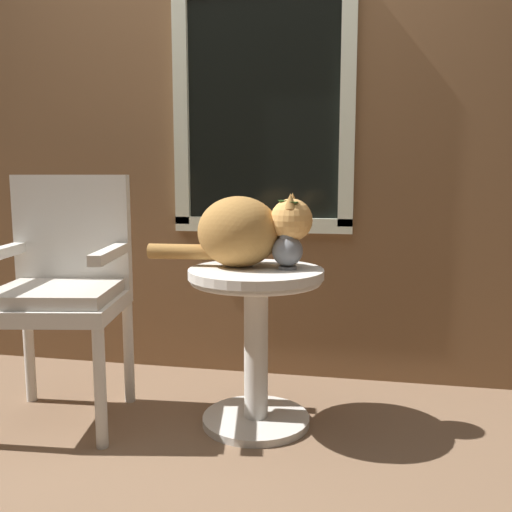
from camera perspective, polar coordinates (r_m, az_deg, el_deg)
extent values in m
plane|color=#7F6047|center=(2.18, -5.87, -18.53)|extent=(6.00, 6.00, 0.00)
cube|color=brown|center=(2.74, -1.27, 14.91)|extent=(4.00, 0.04, 2.60)
cube|color=beige|center=(2.67, 0.62, 3.22)|extent=(0.86, 0.03, 0.07)
cube|color=beige|center=(2.78, -7.68, 14.62)|extent=(0.07, 0.03, 1.09)
cube|color=beige|center=(2.64, 9.42, 14.94)|extent=(0.07, 0.03, 1.09)
cube|color=black|center=(2.69, 0.69, 14.90)|extent=(0.77, 0.01, 1.07)
cylinder|color=silver|center=(2.31, 0.00, -16.45)|extent=(0.43, 0.43, 0.03)
cylinder|color=silver|center=(2.21, 0.00, -9.45)|extent=(0.09, 0.09, 0.56)
cylinder|color=silver|center=(2.14, 0.00, -1.79)|extent=(0.52, 0.52, 0.03)
torus|color=silver|center=(2.14, 0.00, -2.52)|extent=(0.51, 0.51, 0.02)
cylinder|color=silver|center=(2.12, -15.72, -12.98)|extent=(0.04, 0.04, 0.45)
cylinder|color=silver|center=(2.64, -22.28, -9.08)|extent=(0.04, 0.04, 0.45)
cylinder|color=silver|center=(2.50, -12.96, -9.60)|extent=(0.04, 0.04, 0.45)
cube|color=silver|center=(2.31, -19.68, -4.87)|extent=(0.55, 0.54, 0.06)
cube|color=beige|center=(2.30, -19.74, -3.54)|extent=(0.51, 0.49, 0.05)
cube|color=silver|center=(2.45, -18.34, 2.32)|extent=(0.48, 0.14, 0.48)
cube|color=silver|center=(2.36, -24.81, 0.30)|extent=(0.12, 0.43, 0.04)
cube|color=silver|center=(2.21, -14.71, 0.29)|extent=(0.12, 0.43, 0.04)
ellipsoid|color=#AD7A3D|center=(2.16, -1.81, 2.51)|extent=(0.33, 0.29, 0.28)
sphere|color=#E2A356|center=(2.13, 3.65, 3.72)|extent=(0.16, 0.16, 0.16)
cone|color=#AD7A3D|center=(2.08, 3.56, 5.65)|extent=(0.05, 0.05, 0.06)
cone|color=#AD7A3D|center=(2.17, 3.77, 5.75)|extent=(0.05, 0.05, 0.06)
cylinder|color=#AD7A3D|center=(2.22, -7.40, 0.44)|extent=(0.29, 0.07, 0.06)
cylinder|color=slate|center=(2.13, 3.23, -1.20)|extent=(0.07, 0.07, 0.01)
ellipsoid|color=slate|center=(2.12, 3.25, 0.54)|extent=(0.12, 0.12, 0.12)
cylinder|color=slate|center=(2.11, 3.26, 2.42)|extent=(0.06, 0.06, 0.05)
torus|color=slate|center=(2.11, 3.27, 3.09)|extent=(0.08, 0.08, 0.01)
cylinder|color=#2D662D|center=(2.10, 3.52, 4.22)|extent=(0.03, 0.02, 0.09)
cone|color=#2D662D|center=(2.09, 3.76, 5.35)|extent=(0.04, 0.04, 0.02)
cylinder|color=#2D662D|center=(2.11, 3.05, 4.30)|extent=(0.02, 0.02, 0.09)
cone|color=#2D662D|center=(2.12, 2.83, 5.50)|extent=(0.04, 0.04, 0.02)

